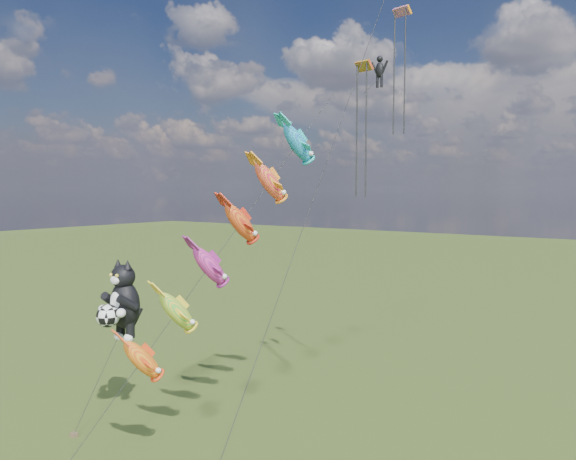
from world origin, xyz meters
The scene contains 4 objects.
ground centered at (0.00, 0.00, 0.00)m, with size 300.00×300.00×0.00m, color #21360D.
cat_kite_rig centered at (6.59, 1.79, 7.23)m, with size 2.31×4.02×9.60m.
fish_windsock_rig centered at (13.35, 3.07, 10.73)m, with size 6.10×14.84×19.10m.
parafoil_rig centered at (18.04, 10.64, 19.77)m, with size 1.92×17.53×27.59m.
Camera 1 is at (32.60, -18.23, 13.55)m, focal length 35.00 mm.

